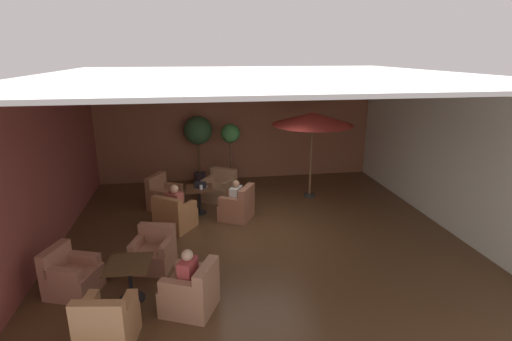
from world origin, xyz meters
TOP-DOWN VIEW (x-y plane):
  - ground_plane at (0.00, 0.00)m, footprint 9.03×8.55m
  - wall_back_brick at (0.00, 4.23)m, footprint 9.03×0.08m
  - wall_left_accent at (-4.47, 0.00)m, footprint 0.08×8.55m
  - wall_right_plain at (4.47, 0.00)m, footprint 0.08×8.55m
  - ceiling_slab at (0.00, 0.00)m, footprint 9.03×8.55m
  - cafe_table_front_left at (-1.34, 1.35)m, footprint 0.69×0.69m
  - armchair_front_left_north at (-0.75, 2.25)m, footprint 1.08×1.07m
  - armchair_front_left_east at (-2.28, 1.89)m, footprint 1.02×1.04m
  - armchair_front_left_south at (-1.96, 0.47)m, footprint 1.07×1.08m
  - armchair_front_left_west at (-0.40, 0.83)m, footprint 1.00×1.00m
  - cafe_table_front_right at (-2.59, -2.28)m, footprint 0.76×0.76m
  - armchair_front_right_north at (-3.64, -1.91)m, footprint 0.98×0.93m
  - armchair_front_right_east at (-2.76, -3.38)m, footprint 0.83×0.85m
  - armchair_front_right_south at (-1.58, -2.73)m, footprint 1.02×0.99m
  - armchair_front_right_west at (-2.30, -1.20)m, footprint 0.90×0.94m
  - patio_umbrella_tall_red at (1.86, 2.09)m, footprint 2.25×2.25m
  - potted_tree_left_corner at (-0.33, 3.19)m, footprint 0.57×0.57m
  - potted_tree_mid_left at (-1.27, 3.79)m, footprint 0.88×0.88m
  - patron_blue_shirt at (-1.93, 0.50)m, footprint 0.43×0.41m
  - patron_by_window at (-1.61, -2.71)m, footprint 0.34×0.42m
  - patron_with_friend at (-0.44, 0.85)m, footprint 0.37×0.43m
  - iced_drink_cup at (-1.29, 1.23)m, footprint 0.08×0.08m
  - open_laptop at (-1.30, 1.33)m, footprint 0.35×0.28m

SIDE VIEW (x-z plane):
  - ground_plane at x=0.00m, z-range -0.02..0.00m
  - armchair_front_right_west at x=-2.30m, z-range -0.10..0.68m
  - armchair_front_right_north at x=-3.64m, z-range -0.11..0.74m
  - armchair_front_left_north at x=-0.75m, z-range -0.12..0.75m
  - armchair_front_left_east at x=-2.28m, z-range -0.13..0.77m
  - armchair_front_left_west at x=-0.40m, z-range -0.12..0.76m
  - armchair_front_left_south at x=-1.96m, z-range -0.11..0.76m
  - armchair_front_right_south at x=-1.58m, z-range -0.10..0.75m
  - armchair_front_right_east at x=-2.76m, z-range -0.11..0.78m
  - cafe_table_front_right at x=-2.59m, z-range 0.17..0.87m
  - cafe_table_front_left at x=-1.34m, z-range 0.20..0.89m
  - patron_with_friend at x=-0.44m, z-range 0.36..0.98m
  - patron_blue_shirt at x=-1.93m, z-range 0.40..1.05m
  - patron_by_window at x=-1.61m, z-range 0.42..1.04m
  - open_laptop at x=-1.30m, z-range 0.65..0.85m
  - iced_drink_cup at x=-1.29m, z-range 0.70..0.81m
  - potted_tree_left_corner at x=-0.33m, z-range 0.37..2.39m
  - potted_tree_mid_left at x=-1.27m, z-range 0.55..2.72m
  - wall_back_brick at x=0.00m, z-range 0.00..3.57m
  - wall_left_accent at x=-4.47m, z-range 0.00..3.57m
  - wall_right_plain at x=4.47m, z-range 0.00..3.57m
  - patio_umbrella_tall_red at x=1.86m, z-range 1.05..3.51m
  - ceiling_slab at x=0.00m, z-range 3.57..3.63m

